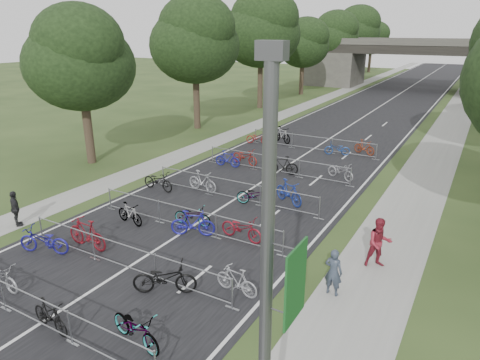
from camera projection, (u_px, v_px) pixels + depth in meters
The scene contains 45 objects.
road at pixel (385, 103), 50.58m from camera, with size 11.00×140.00×0.01m, color black.
sidewalk_right at pixel (460, 109), 46.81m from camera, with size 3.00×140.00×0.01m, color gray.
sidewalk_left at pixel (324, 98), 54.11m from camera, with size 2.00×140.00×0.01m, color gray.
lane_markings at pixel (385, 103), 50.58m from camera, with size 0.12×140.00×0.00m, color silver.
overpass_bridge at pixel (411, 64), 61.64m from camera, with size 31.00×8.00×7.05m.
lamppost at pixel (267, 332), 6.04m from camera, with size 0.61×0.65×8.21m.
tree_left_0 at pixel (80, 61), 25.97m from camera, with size 6.72×6.72×10.25m.
tree_left_1 at pixel (195, 42), 35.49m from camera, with size 7.56×7.56×11.53m.
tree_left_2 at pixel (261, 31), 45.01m from camera, with size 8.40×8.40×12.81m.
tree_left_3 at pixel (304, 44), 55.35m from camera, with size 6.72×6.72×10.25m.
tree_left_4 at pixel (334, 36), 64.88m from camera, with size 7.56×7.56×11.53m.
tree_left_5 at pixel (356, 30), 74.40m from camera, with size 8.40×8.40×12.81m.
tree_left_6 at pixel (372, 39), 84.74m from camera, with size 6.72×6.72×10.25m.
barrier_row_1 at pixel (34, 310), 12.52m from camera, with size 9.70×0.08×1.10m.
barrier_row_2 at pixel (123, 257), 15.46m from camera, with size 9.70×0.08×1.10m.
barrier_row_3 at pixel (186, 219), 18.56m from camera, with size 9.70×0.08×1.10m.
barrier_row_4 at pixel (234, 190), 21.82m from camera, with size 9.70×0.08×1.10m.
barrier_row_5 at pixel (276, 165), 25.91m from camera, with size 9.70×0.08×1.10m.
barrier_row_6 at pixel (312, 143), 30.80m from camera, with size 9.70×0.08×1.10m.
bike_5 at pixel (0, 276), 14.35m from camera, with size 0.63×1.82×0.96m, color #98999F.
bike_6 at pixel (50, 316), 12.34m from camera, with size 0.47×1.65×0.99m, color black.
bike_7 at pixel (136, 328), 11.79m from camera, with size 0.70×2.01×1.06m, color gray.
bike_8 at pixel (44, 241), 16.63m from camera, with size 0.72×2.08×1.09m, color navy.
bike_9 at pixel (87, 234), 17.01m from camera, with size 0.59×2.10×1.26m, color maroon.
bike_10 at pixel (165, 278), 14.10m from camera, with size 0.74×2.13×1.12m, color black.
bike_11 at pixel (237, 281), 14.09m from camera, with size 0.46×1.63×0.98m, color #A1A2A9.
bike_12 at pixel (130, 214), 19.18m from camera, with size 0.46×1.64×0.99m, color gray.
bike_13 at pixel (192, 216), 19.07m from camera, with size 0.61×1.76×0.93m, color gray.
bike_14 at pixel (193, 223), 18.04m from camera, with size 0.54×1.91×1.15m, color #1E1B98.
bike_15 at pixel (242, 228), 17.71m from camera, with size 0.70×1.99×1.05m, color maroon.
bike_16 at pixel (158, 181), 23.20m from camera, with size 0.71×2.03×1.07m, color black.
bike_17 at pixel (202, 181), 23.02m from camera, with size 0.54×1.90×1.14m, color #9D9EA4.
bike_18 at pixel (256, 195), 21.23m from camera, with size 0.68×1.96×1.03m, color gray.
bike_19 at pixel (289, 192), 21.38m from camera, with size 0.57×2.03×1.22m, color navy.
bike_20 at pixel (228, 159), 27.20m from camera, with size 0.48×1.71×1.03m, color navy.
bike_21 at pixel (245, 157), 27.64m from camera, with size 0.69×1.99×1.05m, color maroon.
bike_22 at pixel (282, 165), 25.68m from camera, with size 0.55×1.95×1.17m, color black.
bike_23 at pixel (341, 171), 24.96m from camera, with size 0.65×1.86×0.98m, color #99979E.
bike_24 at pixel (257, 138), 32.67m from camera, with size 0.61×1.75×0.92m, color maroon.
bike_25 at pixel (282, 135), 32.97m from camera, with size 0.57×2.01×1.21m, color gray.
bike_26 at pixel (337, 149), 29.73m from camera, with size 0.61×1.74×0.92m, color navy.
bike_27 at pixel (364, 147), 29.89m from camera, with size 0.48×1.69×1.01m, color maroon.
pedestrian_a at pixel (333, 272), 13.95m from camera, with size 0.60×0.40×1.65m, color #2F3847.
pedestrian_b at pixel (379, 243), 15.58m from camera, with size 0.93×0.72×1.90m, color maroon.
pedestrian_c at pixel (15, 209), 18.87m from camera, with size 0.96×0.40×1.64m, color black.
Camera 1 is at (10.48, -2.50, 8.33)m, focal length 32.00 mm.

